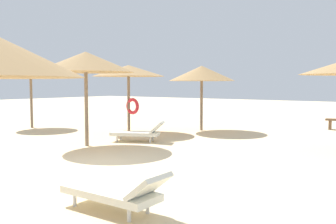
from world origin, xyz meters
The scene contains 7 objects.
ground_plane centered at (0.00, 0.00, 0.00)m, with size 80.00×80.00×0.00m, color beige.
parasol_3 centered at (-2.78, 2.24, 2.75)m, with size 3.17×3.17×3.10m.
parasol_4 centered at (-1.90, 8.04, 2.50)m, with size 2.89×2.89×2.84m.
parasol_5 centered at (-8.83, 4.16, 2.63)m, with size 2.56×2.56×2.94m.
parasol_7 centered at (-4.11, 5.73, 2.57)m, with size 3.05×3.05×2.84m.
lounger_0 centered at (2.51, -1.77, 0.32)m, with size 1.90×0.68×0.71m.
lounger_3 centered at (-1.99, 3.94, 0.32)m, with size 1.97×1.42×0.73m.
Camera 1 is at (6.62, -5.93, 2.03)m, focal length 39.62 mm.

